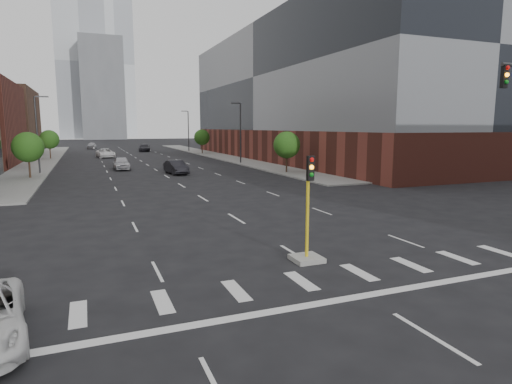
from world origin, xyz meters
TOP-DOWN VIEW (x-y plane):
  - ground at (0.00, 0.00)m, footprint 400.00×400.00m
  - sidewalk_left_far at (-15.00, 74.00)m, footprint 5.00×92.00m
  - sidewalk_right_far at (15.00, 74.00)m, footprint 5.00×92.00m
  - building_right_main at (29.50, 60.00)m, footprint 24.00×70.00m
  - tower_left at (-8.00, 220.00)m, footprint 22.00×22.00m
  - tower_right at (10.00, 260.00)m, footprint 20.00×20.00m
  - tower_mid at (0.00, 200.00)m, footprint 18.00×18.00m
  - median_traffic_signal at (0.00, 8.97)m, footprint 1.20×1.20m
  - streetlight_right_a at (13.41, 55.00)m, footprint 1.60×0.22m
  - streetlight_right_b at (13.41, 90.00)m, footprint 1.60×0.22m
  - streetlight_left at (-13.41, 50.00)m, footprint 1.60×0.22m
  - tree_left_near at (-14.00, 45.00)m, footprint 3.20×3.20m
  - tree_left_far at (-14.00, 75.00)m, footprint 3.20×3.20m
  - tree_right_near at (14.00, 40.00)m, footprint 3.20×3.20m
  - tree_right_far at (14.00, 80.00)m, footprint 3.20×3.20m
  - car_near_left at (-4.09, 51.92)m, footprint 2.04×5.04m
  - car_mid_right at (1.50, 44.13)m, footprint 2.29×5.09m
  - car_far_left at (-5.01, 75.94)m, footprint 3.40×6.13m
  - car_deep_right at (4.05, 93.15)m, footprint 3.29×6.09m
  - car_distant at (-6.82, 109.77)m, footprint 2.58×5.22m

SIDE VIEW (x-z plane):
  - ground at x=0.00m, z-range 0.00..0.00m
  - sidewalk_left_far at x=-15.00m, z-range 0.00..0.15m
  - sidewalk_right_far at x=15.00m, z-range 0.00..0.15m
  - car_far_left at x=-5.01m, z-range 0.00..1.62m
  - car_mid_right at x=1.50m, z-range 0.00..1.62m
  - car_deep_right at x=4.05m, z-range 0.00..1.68m
  - car_distant at x=-6.82m, z-range 0.00..1.71m
  - car_near_left at x=-4.09m, z-range 0.00..1.72m
  - median_traffic_signal at x=0.00m, z-range -1.23..3.17m
  - tree_left_near at x=-14.00m, z-range 0.97..5.82m
  - tree_left_far at x=-14.00m, z-range 0.97..5.82m
  - tree_right_near at x=14.00m, z-range 0.97..5.82m
  - tree_right_far at x=14.00m, z-range 0.97..5.82m
  - streetlight_right_a at x=13.41m, z-range 0.47..9.55m
  - streetlight_right_b at x=13.41m, z-range 0.47..9.55m
  - streetlight_left at x=-13.41m, z-range 0.47..9.55m
  - building_right_main at x=29.50m, z-range 0.00..22.00m
  - tower_mid at x=0.00m, z-range 0.00..44.00m
  - tower_left at x=-8.00m, z-range 0.00..70.00m
  - tower_right at x=10.00m, z-range 0.00..80.00m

